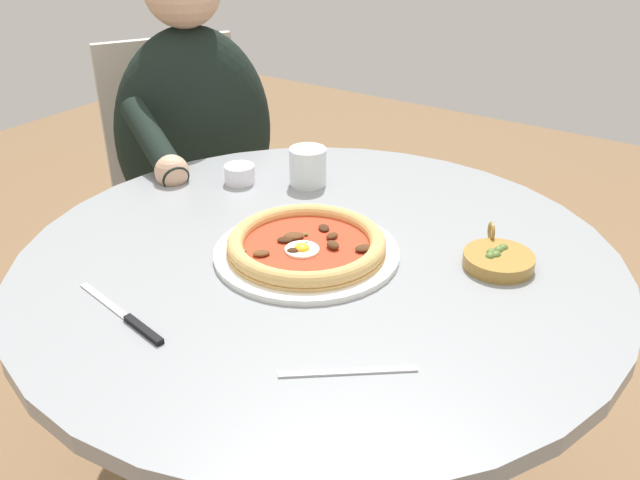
# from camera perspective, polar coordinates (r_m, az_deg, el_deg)

# --- Properties ---
(dining_table) EXTENTS (0.99, 0.99, 0.73)m
(dining_table) POSITION_cam_1_polar(r_m,az_deg,el_deg) (1.20, -0.09, -7.30)
(dining_table) COLOR gray
(dining_table) RESTS_ON ground
(pizza_on_plate) EXTENTS (0.30, 0.30, 0.04)m
(pizza_on_plate) POSITION_cam_1_polar(r_m,az_deg,el_deg) (1.11, -1.13, -0.52)
(pizza_on_plate) COLOR white
(pizza_on_plate) RESTS_ON dining_table
(water_glass) EXTENTS (0.07, 0.07, 0.08)m
(water_glass) POSITION_cam_1_polar(r_m,az_deg,el_deg) (1.37, -1.02, 5.96)
(water_glass) COLOR silver
(water_glass) RESTS_ON dining_table
(steak_knife) EXTENTS (0.05, 0.21, 0.01)m
(steak_knife) POSITION_cam_1_polar(r_m,az_deg,el_deg) (0.99, -15.48, -6.49)
(steak_knife) COLOR silver
(steak_knife) RESTS_ON dining_table
(ramekin_capers) EXTENTS (0.06, 0.06, 0.04)m
(ramekin_capers) POSITION_cam_1_polar(r_m,az_deg,el_deg) (1.39, -6.73, 5.55)
(ramekin_capers) COLOR white
(ramekin_capers) RESTS_ON dining_table
(olive_pan) EXTENTS (0.13, 0.11, 0.05)m
(olive_pan) POSITION_cam_1_polar(r_m,az_deg,el_deg) (1.12, 14.65, -1.57)
(olive_pan) COLOR olive
(olive_pan) RESTS_ON dining_table
(fork_utensil) EXTENTS (0.12, 0.15, 0.00)m
(fork_utensil) POSITION_cam_1_polar(r_m,az_deg,el_deg) (0.87, 2.37, -10.94)
(fork_utensil) COLOR #BCBCC1
(fork_utensil) RESTS_ON dining_table
(diner_person) EXTENTS (0.54, 0.45, 1.15)m
(diner_person) POSITION_cam_1_polar(r_m,az_deg,el_deg) (1.82, -9.86, 2.81)
(diner_person) COLOR #282833
(diner_person) RESTS_ON ground
(cafe_chair_diner) EXTENTS (0.56, 0.56, 0.90)m
(cafe_chair_diner) POSITION_cam_1_polar(r_m,az_deg,el_deg) (1.94, -11.15, 5.09)
(cafe_chair_diner) COLOR beige
(cafe_chair_diner) RESTS_ON ground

